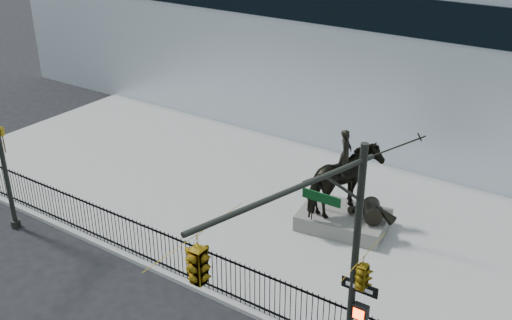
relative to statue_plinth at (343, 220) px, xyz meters
The scene contains 7 objects.
ground 7.91m from the statue_plinth, 116.02° to the right, with size 120.00×120.00×0.00m, color black.
plaza 3.48m from the statue_plinth, behind, with size 30.00×12.00×0.15m, color gray.
building 13.96m from the statue_plinth, 105.02° to the left, with size 44.00×14.00×9.00m, color silver.
picket_fence 6.81m from the statue_plinth, 120.65° to the right, with size 22.10×0.10×1.50m.
statue_plinth is the anchor object (origin of this frame).
equestrian_statue 1.57m from the statue_plinth, ahead, with size 4.10×2.87×3.51m.
traffic_signal_right 10.54m from the statue_plinth, 71.73° to the right, with size 2.17×6.86×7.00m.
Camera 1 is at (11.70, -10.84, 12.19)m, focal length 42.00 mm.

